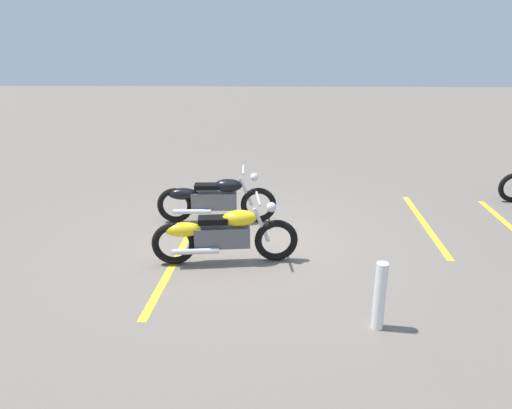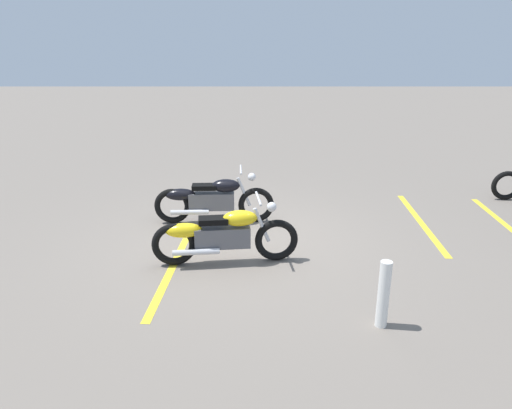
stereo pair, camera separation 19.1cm
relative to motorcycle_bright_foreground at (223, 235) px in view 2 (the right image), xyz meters
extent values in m
plane|color=slate|center=(0.22, 0.86, -0.46)|extent=(60.00, 60.00, 0.00)
torus|color=black|center=(0.83, 0.09, -0.13)|extent=(0.68, 0.18, 0.67)
torus|color=black|center=(-0.72, -0.08, -0.13)|extent=(0.68, 0.18, 0.67)
cube|color=#59595E|center=(0.01, 0.00, -0.04)|extent=(0.86, 0.31, 0.32)
ellipsoid|color=yellow|center=(0.28, 0.03, 0.26)|extent=(0.55, 0.33, 0.24)
ellipsoid|color=yellow|center=(-0.56, -0.06, 0.10)|extent=(0.58, 0.30, 0.22)
cube|color=black|center=(-0.12, -0.01, 0.24)|extent=(0.46, 0.29, 0.09)
cylinder|color=silver|center=(0.60, 0.07, 0.13)|extent=(0.27, 0.08, 0.56)
cylinder|color=silver|center=(0.55, 0.06, 0.56)|extent=(0.10, 0.62, 0.04)
sphere|color=silver|center=(0.75, 0.09, 0.42)|extent=(0.15, 0.15, 0.15)
cylinder|color=silver|center=(-0.37, -0.18, -0.20)|extent=(0.71, 0.17, 0.09)
torus|color=black|center=(0.52, 1.75, -0.13)|extent=(0.67, 0.14, 0.67)
torus|color=black|center=(-1.04, 1.69, -0.13)|extent=(0.67, 0.14, 0.67)
cube|color=#59595E|center=(-0.31, 1.72, -0.04)|extent=(0.85, 0.26, 0.32)
ellipsoid|color=black|center=(-0.04, 1.73, 0.26)|extent=(0.53, 0.30, 0.24)
ellipsoid|color=black|center=(-0.88, 1.69, 0.10)|extent=(0.57, 0.26, 0.22)
cube|color=black|center=(-0.44, 1.71, 0.24)|extent=(0.45, 0.26, 0.09)
cylinder|color=silver|center=(0.29, 1.74, 0.13)|extent=(0.27, 0.07, 0.56)
cylinder|color=silver|center=(0.24, 1.74, 0.56)|extent=(0.06, 0.62, 0.04)
sphere|color=silver|center=(0.44, 1.75, 0.42)|extent=(0.15, 0.15, 0.15)
cylinder|color=silver|center=(-0.70, 1.56, -0.20)|extent=(0.70, 0.12, 0.09)
torus|color=black|center=(5.89, 3.07, -0.14)|extent=(0.64, 0.14, 0.64)
cylinder|color=white|center=(2.01, -1.71, -0.04)|extent=(0.14, 0.14, 0.85)
cube|color=yellow|center=(-0.74, -0.08, -0.46)|extent=(0.28, 3.20, 0.01)
cube|color=yellow|center=(3.64, 1.73, -0.46)|extent=(0.28, 3.20, 0.01)
cube|color=yellow|center=(5.17, 1.49, -0.46)|extent=(0.28, 3.20, 0.01)
camera|label=1|loc=(0.71, -6.55, 2.75)|focal=32.94mm
camera|label=2|loc=(0.52, -6.55, 2.75)|focal=32.94mm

